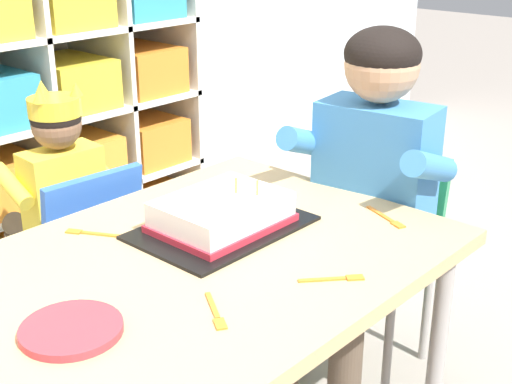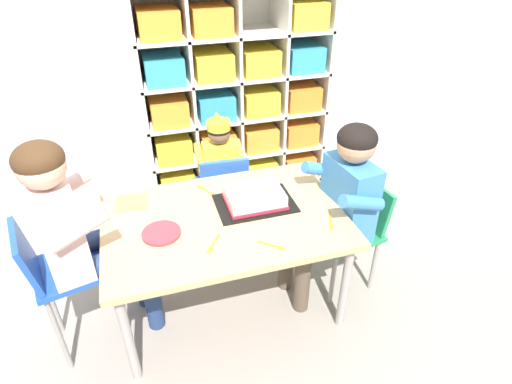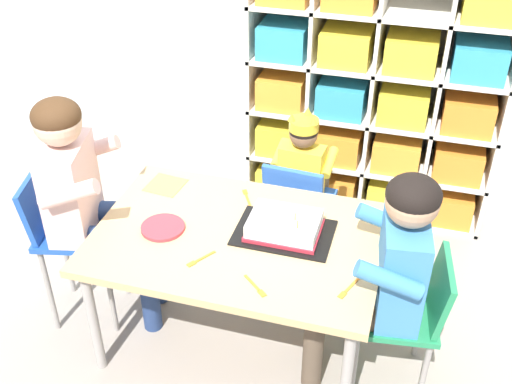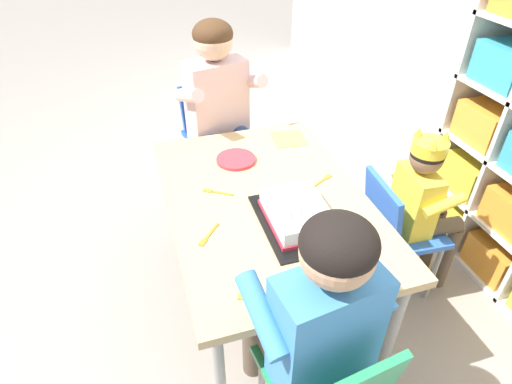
# 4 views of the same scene
# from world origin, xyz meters

# --- Properties ---
(ground) EXTENTS (16.00, 16.00, 0.00)m
(ground) POSITION_xyz_m (0.00, 0.00, 0.00)
(ground) COLOR gray
(activity_table) EXTENTS (1.16, 0.78, 0.57)m
(activity_table) POSITION_xyz_m (0.00, 0.00, 0.52)
(activity_table) COLOR tan
(activity_table) RESTS_ON ground
(classroom_chair_blue) EXTENTS (0.33, 0.33, 0.62)m
(classroom_chair_blue) POSITION_xyz_m (0.12, 0.56, 0.37)
(classroom_chair_blue) COLOR blue
(classroom_chair_blue) RESTS_ON ground
(child_with_crown) EXTENTS (0.31, 0.31, 0.83)m
(child_with_crown) POSITION_xyz_m (0.13, 0.67, 0.52)
(child_with_crown) COLOR yellow
(child_with_crown) RESTS_ON ground
(classroom_chair_adult_side) EXTENTS (0.41, 0.37, 0.73)m
(classroom_chair_adult_side) POSITION_xyz_m (-0.76, -0.05, 0.47)
(classroom_chair_adult_side) COLOR #1E4CA8
(classroom_chair_adult_side) RESTS_ON ground
(adult_helper_seated) EXTENTS (0.47, 0.45, 1.10)m
(adult_helper_seated) POSITION_xyz_m (-0.65, -0.02, 0.69)
(adult_helper_seated) COLOR beige
(adult_helper_seated) RESTS_ON ground
(classroom_chair_guest_side) EXTENTS (0.39, 0.36, 0.62)m
(classroom_chair_guest_side) POSITION_xyz_m (0.70, -0.03, 0.38)
(classroom_chair_guest_side) COLOR #238451
(classroom_chair_guest_side) RESTS_ON ground
(guest_at_table_side) EXTENTS (0.45, 0.43, 0.99)m
(guest_at_table_side) POSITION_xyz_m (0.59, -0.05, 0.60)
(guest_at_table_side) COLOR #3D7FBC
(guest_at_table_side) RESTS_ON ground
(birthday_cake_on_tray) EXTENTS (0.39, 0.27, 0.11)m
(birthday_cake_on_tray) POSITION_xyz_m (0.17, 0.06, 0.61)
(birthday_cake_on_tray) COLOR black
(birthday_cake_on_tray) RESTS_ON activity_table
(paper_plate_stack) EXTENTS (0.18, 0.18, 0.01)m
(paper_plate_stack) POSITION_xyz_m (-0.31, -0.05, 0.58)
(paper_plate_stack) COLOR #DB333D
(paper_plate_stack) RESTS_ON activity_table
(paper_napkin_square) EXTENTS (0.17, 0.17, 0.00)m
(paper_napkin_square) POSITION_xyz_m (-0.42, 0.26, 0.57)
(paper_napkin_square) COLOR #F4DB4C
(paper_napkin_square) RESTS_ON activity_table
(fork_beside_plate_stack) EXTENTS (0.08, 0.12, 0.00)m
(fork_beside_plate_stack) POSITION_xyz_m (-0.10, -0.19, 0.57)
(fork_beside_plate_stack) COLOR orange
(fork_beside_plate_stack) RESTS_ON activity_table
(fork_by_napkin) EXTENTS (0.08, 0.12, 0.00)m
(fork_by_napkin) POSITION_xyz_m (-0.04, 0.27, 0.57)
(fork_by_napkin) COLOR orange
(fork_by_napkin) RESTS_ON activity_table
(fork_at_table_front_edge) EXTENTS (0.11, 0.10, 0.00)m
(fork_at_table_front_edge) POSITION_xyz_m (0.16, -0.27, 0.57)
(fork_at_table_front_edge) COLOR orange
(fork_at_table_front_edge) RESTS_ON activity_table
(fork_near_cake_tray) EXTENTS (0.07, 0.13, 0.00)m
(fork_near_cake_tray) POSITION_xyz_m (0.48, -0.19, 0.57)
(fork_near_cake_tray) COLOR orange
(fork_near_cake_tray) RESTS_ON activity_table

